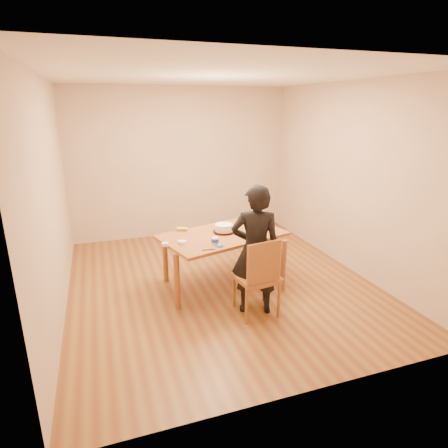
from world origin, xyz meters
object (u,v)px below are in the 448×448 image
object	(u,v)px
dining_table	(223,235)
dining_chair	(256,277)
cake	(224,228)
person	(255,250)
cake_plate	(224,231)

from	to	relation	value
dining_table	dining_chair	xyz separation A→B (m)	(0.15, -0.78, -0.28)
dining_table	cake	xyz separation A→B (m)	(0.03, 0.05, 0.08)
dining_table	dining_chair	distance (m)	0.84
dining_table	dining_chair	size ratio (longest dim) A/B	3.36
cake	person	world-z (taller)	person
dining_chair	cake	world-z (taller)	cake
dining_chair	cake	size ratio (longest dim) A/B	1.91
dining_chair	cake_plate	world-z (taller)	cake_plate
dining_table	person	distance (m)	0.75
dining_chair	person	xyz separation A→B (m)	(-0.00, 0.05, 0.32)
dining_chair	cake_plate	bearing A→B (deg)	88.71
person	dining_table	bearing A→B (deg)	-57.57
dining_chair	cake_plate	size ratio (longest dim) A/B	1.60
cake	person	bearing A→B (deg)	-81.66
dining_chair	person	world-z (taller)	person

